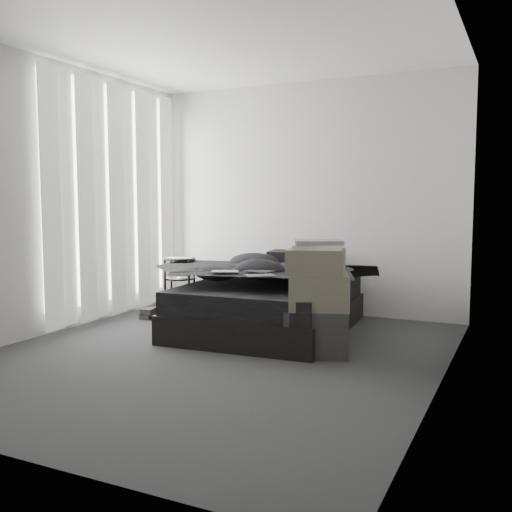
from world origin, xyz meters
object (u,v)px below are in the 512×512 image
at_px(bed, 269,317).
at_px(side_stand, 180,287).
at_px(laptop, 306,260).
at_px(box_lower, 317,332).

bearing_deg(bed, side_stand, 166.86).
height_order(bed, laptop, laptop).
bearing_deg(laptop, box_lower, -47.92).
xyz_separation_m(bed, laptop, (0.35, 0.07, 0.58)).
height_order(side_stand, box_lower, side_stand).
bearing_deg(box_lower, side_stand, 155.75).
distance_m(bed, laptop, 0.68).
bearing_deg(side_stand, laptop, -5.05).
relative_size(laptop, box_lower, 0.60).
xyz_separation_m(side_stand, box_lower, (1.90, -0.85, -0.13)).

